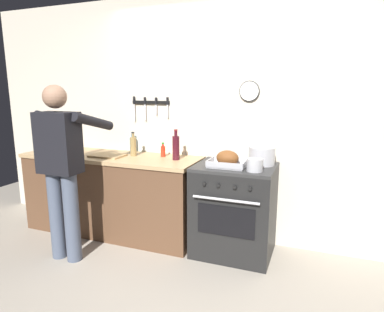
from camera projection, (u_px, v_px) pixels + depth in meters
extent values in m
plane|color=#A89E8E|center=(173.00, 304.00, 2.55)|extent=(8.00, 8.00, 0.00)
cube|color=beige|center=(224.00, 120.00, 3.52)|extent=(6.00, 0.10, 2.60)
cube|color=black|center=(151.00, 102.00, 3.73)|extent=(0.46, 0.02, 0.04)
cube|color=silver|center=(134.00, 112.00, 3.82)|extent=(0.02, 0.00, 0.19)
cube|color=black|center=(134.00, 100.00, 3.79)|extent=(0.02, 0.02, 0.08)
cube|color=silver|center=(145.00, 112.00, 3.77)|extent=(0.02, 0.00, 0.18)
cube|color=black|center=(145.00, 101.00, 3.74)|extent=(0.02, 0.02, 0.08)
cube|color=silver|center=(156.00, 109.00, 3.71)|extent=(0.02, 0.00, 0.11)
cube|color=black|center=(156.00, 101.00, 3.69)|extent=(0.02, 0.02, 0.08)
cube|color=silver|center=(168.00, 111.00, 3.66)|extent=(0.02, 0.00, 0.15)
cube|color=black|center=(167.00, 101.00, 3.64)|extent=(0.02, 0.02, 0.08)
cylinder|color=white|center=(249.00, 91.00, 3.31)|extent=(0.19, 0.02, 0.19)
torus|color=black|center=(249.00, 91.00, 3.31)|extent=(0.21, 0.02, 0.21)
cube|color=brown|center=(113.00, 195.00, 3.79)|extent=(2.00, 0.62, 0.86)
cube|color=tan|center=(111.00, 157.00, 3.70)|extent=(2.03, 0.65, 0.04)
cube|color=black|center=(234.00, 211.00, 3.29)|extent=(0.76, 0.62, 0.87)
cube|color=black|center=(226.00, 221.00, 3.00)|extent=(0.53, 0.01, 0.28)
cube|color=#2D2D2D|center=(235.00, 167.00, 3.20)|extent=(0.76, 0.62, 0.03)
cylinder|color=black|center=(204.00, 184.00, 3.00)|extent=(0.04, 0.02, 0.04)
cylinder|color=black|center=(218.00, 185.00, 2.95)|extent=(0.04, 0.02, 0.04)
cylinder|color=black|center=(235.00, 187.00, 2.90)|extent=(0.04, 0.02, 0.04)
cylinder|color=black|center=(250.00, 189.00, 2.85)|extent=(0.04, 0.02, 0.04)
cylinder|color=silver|center=(225.00, 200.00, 2.93)|extent=(0.61, 0.02, 0.02)
cylinder|color=#4C566B|center=(57.00, 215.00, 3.20)|extent=(0.14, 0.14, 0.86)
cylinder|color=#4C566B|center=(72.00, 218.00, 3.13)|extent=(0.14, 0.14, 0.86)
cube|color=black|center=(58.00, 143.00, 3.02)|extent=(0.38, 0.22, 0.56)
sphere|color=#9E755B|center=(55.00, 97.00, 2.94)|extent=(0.21, 0.21, 0.21)
cylinder|color=black|center=(58.00, 120.00, 3.28)|extent=(0.09, 0.55, 0.22)
cylinder|color=black|center=(93.00, 122.00, 3.14)|extent=(0.09, 0.55, 0.22)
cube|color=#B7B7BC|center=(227.00, 166.00, 3.14)|extent=(0.34, 0.25, 0.01)
cube|color=#B7B7BC|center=(224.00, 165.00, 3.01)|extent=(0.34, 0.01, 0.05)
cube|color=#B7B7BC|center=(231.00, 160.00, 3.24)|extent=(0.34, 0.01, 0.05)
cube|color=#B7B7BC|center=(210.00, 161.00, 3.19)|extent=(0.01, 0.25, 0.05)
cube|color=#B7B7BC|center=(245.00, 164.00, 3.07)|extent=(0.01, 0.25, 0.05)
ellipsoid|color=brown|center=(227.00, 158.00, 3.12)|extent=(0.21, 0.15, 0.15)
cylinder|color=#B7B7BC|center=(262.00, 156.00, 3.21)|extent=(0.25, 0.25, 0.17)
cylinder|color=#B7B7BC|center=(255.00, 165.00, 2.96)|extent=(0.15, 0.15, 0.11)
cube|color=tan|center=(108.00, 156.00, 3.61)|extent=(0.36, 0.24, 0.02)
cylinder|color=red|center=(163.00, 151.00, 3.60)|extent=(0.05, 0.05, 0.12)
cylinder|color=red|center=(163.00, 145.00, 3.58)|extent=(0.02, 0.02, 0.03)
cylinder|color=#197219|center=(163.00, 143.00, 3.58)|extent=(0.03, 0.03, 0.01)
cylinder|color=#338CCC|center=(133.00, 145.00, 3.85)|extent=(0.07, 0.07, 0.18)
cylinder|color=#338CCC|center=(132.00, 135.00, 3.83)|extent=(0.03, 0.03, 0.04)
cylinder|color=white|center=(132.00, 133.00, 3.82)|extent=(0.03, 0.03, 0.01)
cylinder|color=#997F4C|center=(133.00, 147.00, 3.64)|extent=(0.07, 0.07, 0.21)
cylinder|color=#997F4C|center=(133.00, 135.00, 3.61)|extent=(0.03, 0.03, 0.05)
cylinder|color=black|center=(133.00, 133.00, 3.61)|extent=(0.03, 0.03, 0.01)
cylinder|color=#47141E|center=(176.00, 148.00, 3.43)|extent=(0.07, 0.07, 0.25)
cylinder|color=#47141E|center=(176.00, 133.00, 3.40)|extent=(0.03, 0.03, 0.05)
cylinder|color=maroon|center=(176.00, 130.00, 3.39)|extent=(0.04, 0.04, 0.01)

